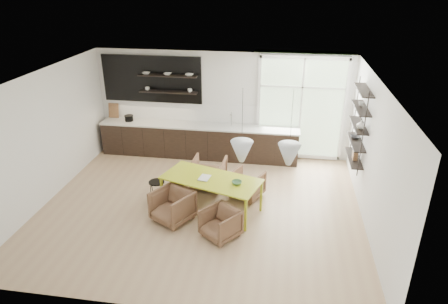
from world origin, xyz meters
TOP-DOWN VIEW (x-y plane):
  - room at (0.58, 1.10)m, footprint 7.02×6.01m
  - kitchen_run at (-0.69, 2.69)m, footprint 5.54×0.69m
  - right_shelving at (3.36, 1.17)m, footprint 0.26×1.22m
  - dining_table at (0.26, -0.04)m, footprint 2.28×1.53m
  - armchair_back_left at (0.01, 0.97)m, footprint 0.81×0.83m
  - armchair_back_right at (0.96, 0.62)m, footprint 0.90×0.91m
  - armchair_front_left at (-0.47, -0.59)m, footprint 1.02×1.02m
  - armchair_front_right at (0.61, -1.00)m, footprint 0.91×0.92m
  - wire_stool at (-1.04, 0.14)m, footprint 0.38×0.38m
  - table_book at (0.01, -0.05)m, footprint 0.27×0.33m
  - table_bowl at (0.83, -0.20)m, footprint 0.29×0.29m

SIDE VIEW (x-z plane):
  - armchair_front_right at x=0.61m, z-range 0.00..0.60m
  - wire_stool at x=-1.04m, z-range 0.07..0.55m
  - armchair_back_right at x=0.96m, z-range 0.00..0.63m
  - armchair_front_left at x=-0.47m, z-range 0.00..0.69m
  - armchair_back_left at x=0.01m, z-range 0.00..0.73m
  - kitchen_run at x=-0.69m, z-range -0.78..1.97m
  - dining_table at x=0.26m, z-range 0.33..1.09m
  - table_book at x=0.01m, z-range 0.76..0.79m
  - table_bowl at x=0.83m, z-range 0.76..0.83m
  - room at x=0.58m, z-range 0.00..2.92m
  - right_shelving at x=3.36m, z-range 0.70..2.60m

